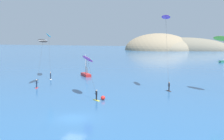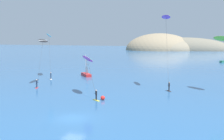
# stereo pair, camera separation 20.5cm
# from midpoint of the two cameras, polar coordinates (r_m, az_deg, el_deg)

# --- Properties ---
(ground_plane) EXTENTS (600.00, 600.00, 0.00)m
(ground_plane) POSITION_cam_midpoint_polar(r_m,az_deg,el_deg) (34.86, -7.79, -9.72)
(ground_plane) COLOR #285689
(headland_island) EXTENTS (84.06, 48.66, 27.21)m
(headland_island) POSITION_cam_midpoint_polar(r_m,az_deg,el_deg) (231.42, 11.47, 3.97)
(headland_island) COLOR #6B6656
(headland_island) RESTS_ON ground
(sailboat_near) EXTENTS (4.81, 4.96, 5.70)m
(sailboat_near) POSITION_cam_midpoint_polar(r_m,az_deg,el_deg) (72.42, -5.26, -0.71)
(sailboat_near) COLOR #B22323
(sailboat_near) RESTS_ON ground
(kitesurfer_lime) EXTENTS (5.32, 5.37, 10.15)m
(kitesurfer_lime) POSITION_cam_midpoint_polar(r_m,az_deg,el_deg) (53.41, 21.97, 5.18)
(kitesurfer_lime) COLOR red
(kitesurfer_lime) RESTS_ON ground
(kitesurfer_purple) EXTENTS (3.51, 5.85, 14.06)m
(kitesurfer_purple) POSITION_cam_midpoint_polar(r_m,az_deg,el_deg) (54.39, 11.06, 9.11)
(kitesurfer_purple) COLOR #2D2D33
(kitesurfer_purple) RESTS_ON ground
(kitesurfer_magenta) EXTENTS (6.27, 6.68, 6.80)m
(kitesurfer_magenta) POSITION_cam_midpoint_polar(r_m,az_deg,el_deg) (47.80, -4.78, 1.75)
(kitesurfer_magenta) COLOR yellow
(kitesurfer_magenta) RESTS_ON ground
(kitesurfer_cyan) EXTENTS (6.04, 7.69, 10.92)m
(kitesurfer_cyan) POSITION_cam_midpoint_polar(r_m,az_deg,el_deg) (72.02, -12.58, 6.36)
(kitesurfer_cyan) COLOR silver
(kitesurfer_cyan) RESTS_ON ground
(kitesurfer_black) EXTENTS (3.51, 8.44, 9.58)m
(kitesurfer_black) POSITION_cam_midpoint_polar(r_m,az_deg,el_deg) (60.24, -13.82, 5.11)
(kitesurfer_black) COLOR red
(kitesurfer_black) RESTS_ON ground
(marker_buoy) EXTENTS (0.70, 0.70, 0.70)m
(marker_buoy) POSITION_cam_midpoint_polar(r_m,az_deg,el_deg) (44.36, -1.75, -5.67)
(marker_buoy) COLOR red
(marker_buoy) RESTS_ON ground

